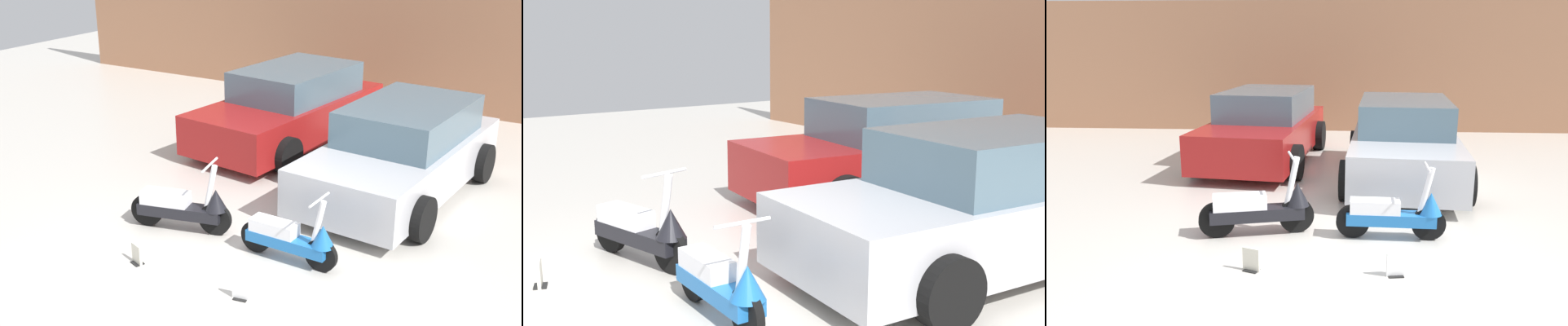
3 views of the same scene
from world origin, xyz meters
TOP-DOWN VIEW (x-y plane):
  - ground_plane at (0.00, 0.00)m, footprint 28.00×28.00m
  - wall_back at (0.00, 8.31)m, footprint 19.60×0.12m
  - scooter_front_left at (-1.09, 0.71)m, footprint 1.44×0.64m
  - scooter_front_right at (0.58, 0.67)m, footprint 1.36×0.49m
  - car_rear_left at (-1.63, 4.76)m, footprint 2.41×4.38m
  - car_rear_center at (1.00, 3.47)m, footprint 2.27×4.27m
  - placard_near_left_scooter at (-1.05, -0.34)m, footprint 0.20×0.17m
  - placard_near_right_scooter at (0.49, -0.37)m, footprint 0.20×0.14m

SIDE VIEW (x-z plane):
  - ground_plane at x=0.00m, z-range 0.00..0.00m
  - placard_near_left_scooter at x=-1.05m, z-range -0.02..0.24m
  - placard_near_right_scooter at x=0.49m, z-range -0.02..0.24m
  - scooter_front_right at x=0.58m, z-range -0.14..0.81m
  - scooter_front_left at x=-1.09m, z-range -0.15..0.87m
  - car_rear_center at x=1.00m, z-range -0.03..1.37m
  - car_rear_left at x=-1.63m, z-range -0.03..1.39m
  - wall_back at x=0.00m, z-range 0.00..3.40m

